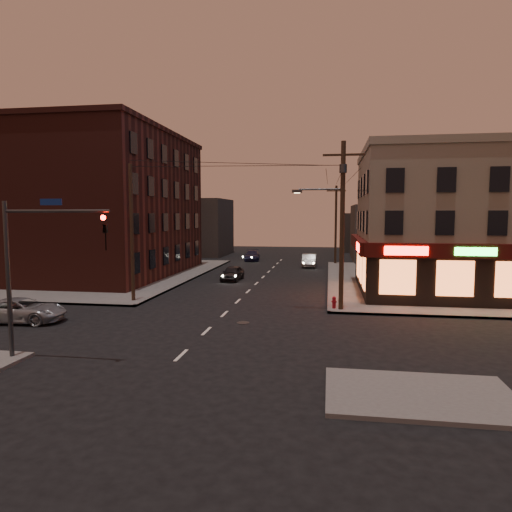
% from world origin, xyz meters
% --- Properties ---
extents(ground, '(120.00, 120.00, 0.00)m').
position_xyz_m(ground, '(0.00, 0.00, 0.00)').
color(ground, black).
rests_on(ground, ground).
extents(sidewalk_ne, '(24.00, 28.00, 0.15)m').
position_xyz_m(sidewalk_ne, '(18.00, 19.00, 0.07)').
color(sidewalk_ne, '#514F4C').
rests_on(sidewalk_ne, ground).
extents(sidewalk_nw, '(24.00, 28.00, 0.15)m').
position_xyz_m(sidewalk_nw, '(-18.00, 19.00, 0.07)').
color(sidewalk_nw, '#514F4C').
rests_on(sidewalk_nw, ground).
extents(pizza_building, '(15.85, 12.85, 10.50)m').
position_xyz_m(pizza_building, '(15.93, 13.43, 5.35)').
color(pizza_building, gray).
rests_on(pizza_building, sidewalk_ne).
extents(brick_apartment, '(12.00, 20.00, 13.00)m').
position_xyz_m(brick_apartment, '(-14.50, 19.00, 6.65)').
color(brick_apartment, '#471C16').
rests_on(brick_apartment, sidewalk_nw).
extents(bg_building_ne_a, '(10.00, 12.00, 7.00)m').
position_xyz_m(bg_building_ne_a, '(14.00, 38.00, 3.50)').
color(bg_building_ne_a, '#3F3D3A').
rests_on(bg_building_ne_a, ground).
extents(bg_building_nw, '(9.00, 10.00, 8.00)m').
position_xyz_m(bg_building_nw, '(-13.00, 42.00, 4.00)').
color(bg_building_nw, '#3F3D3A').
rests_on(bg_building_nw, ground).
extents(bg_building_ne_b, '(8.00, 8.00, 6.00)m').
position_xyz_m(bg_building_ne_b, '(12.00, 52.00, 3.00)').
color(bg_building_ne_b, '#3F3D3A').
rests_on(bg_building_ne_b, ground).
extents(utility_pole_main, '(4.20, 0.44, 10.00)m').
position_xyz_m(utility_pole_main, '(6.68, 5.80, 5.76)').
color(utility_pole_main, '#382619').
rests_on(utility_pole_main, sidewalk_ne).
extents(utility_pole_far, '(0.26, 0.26, 9.00)m').
position_xyz_m(utility_pole_far, '(6.80, 32.00, 4.65)').
color(utility_pole_far, '#382619').
rests_on(utility_pole_far, sidewalk_ne).
extents(utility_pole_west, '(0.24, 0.24, 9.00)m').
position_xyz_m(utility_pole_west, '(-6.80, 6.50, 4.65)').
color(utility_pole_west, '#382619').
rests_on(utility_pole_west, sidewalk_nw).
extents(traffic_signal, '(4.49, 0.32, 6.47)m').
position_xyz_m(traffic_signal, '(-5.57, -5.60, 4.16)').
color(traffic_signal, '#333538').
rests_on(traffic_signal, ground).
extents(suv_cross, '(4.91, 2.64, 1.31)m').
position_xyz_m(suv_cross, '(-10.49, 0.28, 0.66)').
color(suv_cross, gray).
rests_on(suv_cross, ground).
extents(sedan_near, '(1.72, 3.87, 1.29)m').
position_xyz_m(sedan_near, '(-2.39, 17.48, 0.65)').
color(sedan_near, black).
rests_on(sedan_near, ground).
extents(sedan_mid, '(1.51, 4.31, 1.42)m').
position_xyz_m(sedan_mid, '(3.91, 29.10, 0.71)').
color(sedan_mid, slate).
rests_on(sedan_mid, ground).
extents(sedan_far, '(2.30, 4.61, 1.29)m').
position_xyz_m(sedan_far, '(-3.53, 34.77, 0.64)').
color(sedan_far, '#191A32').
rests_on(sedan_far, ground).
extents(fire_hydrant, '(0.32, 0.32, 0.73)m').
position_xyz_m(fire_hydrant, '(6.40, 6.00, 0.55)').
color(fire_hydrant, maroon).
rests_on(fire_hydrant, sidewalk_ne).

